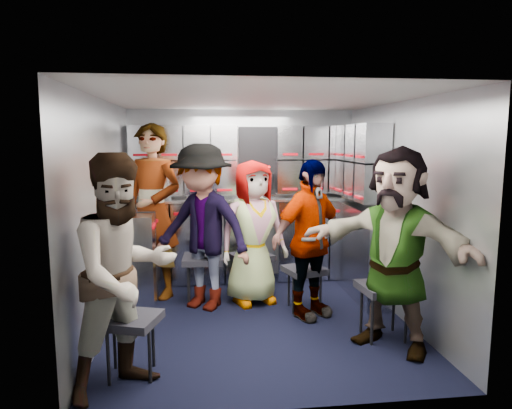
{
  "coord_description": "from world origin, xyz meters",
  "views": [
    {
      "loc": [
        -0.52,
        -4.19,
        1.74
      ],
      "look_at": [
        0.03,
        0.35,
        1.08
      ],
      "focal_mm": 32.0,
      "sensor_mm": 36.0,
      "label": 1
    }
  ],
  "objects": [
    {
      "name": "floor",
      "position": [
        0.0,
        0.0,
        0.0
      ],
      "size": [
        3.0,
        3.0,
        0.0
      ],
      "primitive_type": "plane",
      "color": "black",
      "rests_on": "ground"
    },
    {
      "name": "wall_back",
      "position": [
        0.0,
        1.5,
        1.05
      ],
      "size": [
        2.8,
        0.04,
        2.1
      ],
      "primitive_type": "cube",
      "color": "#91969F",
      "rests_on": "ground"
    },
    {
      "name": "wall_left",
      "position": [
        -1.4,
        0.0,
        1.05
      ],
      "size": [
        0.04,
        3.0,
        2.1
      ],
      "primitive_type": "cube",
      "color": "#91969F",
      "rests_on": "ground"
    },
    {
      "name": "wall_right",
      "position": [
        1.4,
        0.0,
        1.05
      ],
      "size": [
        0.04,
        3.0,
        2.1
      ],
      "primitive_type": "cube",
      "color": "#91969F",
      "rests_on": "ground"
    },
    {
      "name": "ceiling",
      "position": [
        0.0,
        0.0,
        2.1
      ],
      "size": [
        2.8,
        3.0,
        0.02
      ],
      "primitive_type": "cube",
      "color": "silver",
      "rests_on": "wall_back"
    },
    {
      "name": "cart_bank_back",
      "position": [
        0.0,
        1.29,
        0.49
      ],
      "size": [
        2.68,
        0.38,
        0.99
      ],
      "primitive_type": "cube",
      "color": "#999DA9",
      "rests_on": "ground"
    },
    {
      "name": "cart_bank_left",
      "position": [
        -1.19,
        0.56,
        0.49
      ],
      "size": [
        0.38,
        0.76,
        0.99
      ],
      "primitive_type": "cube",
      "color": "#999DA9",
      "rests_on": "ground"
    },
    {
      "name": "counter",
      "position": [
        0.0,
        1.29,
        1.01
      ],
      "size": [
        2.68,
        0.42,
        0.03
      ],
      "primitive_type": "cube",
      "color": "silver",
      "rests_on": "cart_bank_back"
    },
    {
      "name": "locker_bank_back",
      "position": [
        0.0,
        1.35,
        1.49
      ],
      "size": [
        2.68,
        0.28,
        0.82
      ],
      "primitive_type": "cube",
      "color": "#999DA9",
      "rests_on": "wall_back"
    },
    {
      "name": "locker_bank_right",
      "position": [
        1.25,
        0.7,
        1.49
      ],
      "size": [
        0.28,
        1.0,
        0.82
      ],
      "primitive_type": "cube",
      "color": "#999DA9",
      "rests_on": "wall_right"
    },
    {
      "name": "right_cabinet",
      "position": [
        1.25,
        0.6,
        0.5
      ],
      "size": [
        0.28,
        1.2,
        1.0
      ],
      "primitive_type": "cube",
      "color": "#999DA9",
      "rests_on": "ground"
    },
    {
      "name": "coffee_niche",
      "position": [
        0.18,
        1.41,
        1.47
      ],
      "size": [
        0.46,
        0.16,
        0.84
      ],
      "primitive_type": null,
      "color": "black",
      "rests_on": "wall_back"
    },
    {
      "name": "red_latch_strip",
      "position": [
        0.0,
        1.09,
        0.88
      ],
      "size": [
        2.6,
        0.02,
        0.03
      ],
      "primitive_type": "cube",
      "color": "#A0030D",
      "rests_on": "cart_bank_back"
    },
    {
      "name": "jump_seat_near_left",
      "position": [
        -1.05,
        -0.94,
        0.41
      ],
      "size": [
        0.49,
        0.47,
        0.46
      ],
      "rotation": [
        0.0,
        0.0,
        -0.31
      ],
      "color": "black",
      "rests_on": "ground"
    },
    {
      "name": "jump_seat_mid_left",
      "position": [
        -0.51,
        0.59,
        0.44
      ],
      "size": [
        0.44,
        0.42,
        0.5
      ],
      "rotation": [
        0.0,
        0.0,
        -0.05
      ],
      "color": "black",
      "rests_on": "ground"
    },
    {
      "name": "jump_seat_center",
      "position": [
        0.02,
        0.69,
        0.42
      ],
      "size": [
        0.52,
        0.51,
        0.48
      ],
      "rotation": [
        0.0,
        0.0,
        0.4
      ],
      "color": "black",
      "rests_on": "ground"
    },
    {
      "name": "jump_seat_mid_right",
      "position": [
        0.52,
        0.22,
        0.39
      ],
      "size": [
        0.46,
        0.45,
        0.45
      ],
      "rotation": [
        0.0,
        0.0,
        0.29
      ],
      "color": "black",
      "rests_on": "ground"
    },
    {
      "name": "jump_seat_near_right",
      "position": [
        1.05,
        -0.53,
        0.43
      ],
      "size": [
        0.45,
        0.43,
        0.49
      ],
      "rotation": [
        0.0,
        0.0,
        0.09
      ],
      "color": "black",
      "rests_on": "ground"
    },
    {
      "name": "attendant_standing",
      "position": [
        -1.05,
        0.84,
        0.96
      ],
      "size": [
        0.83,
        0.74,
        1.91
      ],
      "primitive_type": "imported",
      "rotation": [
        0.0,
        0.0,
        -0.52
      ],
      "color": "black",
      "rests_on": "ground"
    },
    {
      "name": "attendant_arc_a",
      "position": [
        -1.05,
        -1.12,
        0.83
      ],
      "size": [
        1.02,
        0.99,
        1.65
      ],
      "primitive_type": "imported",
      "rotation": [
        0.0,
        0.0,
        0.68
      ],
      "color": "black",
      "rests_on": "ground"
    },
    {
      "name": "attendant_arc_b",
      "position": [
        -0.51,
        0.41,
        0.85
      ],
      "size": [
        1.26,
        1.13,
        1.7
      ],
      "primitive_type": "imported",
      "rotation": [
        0.0,
        0.0,
        -0.59
      ],
      "color": "black",
      "rests_on": "ground"
    },
    {
      "name": "attendant_arc_c",
      "position": [
        0.02,
        0.51,
        0.76
      ],
      "size": [
        0.86,
        0.69,
        1.52
      ],
      "primitive_type": "imported",
      "rotation": [
        0.0,
        0.0,
        0.31
      ],
      "color": "black",
      "rests_on": "ground"
    },
    {
      "name": "attendant_arc_d",
      "position": [
        0.52,
        0.04,
        0.78
      ],
      "size": [
        0.97,
        0.79,
        1.55
      ],
      "primitive_type": "imported",
      "rotation": [
        0.0,
        0.0,
        0.54
      ],
      "color": "black",
      "rests_on": "ground"
    },
    {
      "name": "attendant_arc_e",
      "position": [
        1.05,
        -0.71,
        0.84
      ],
      "size": [
        1.43,
        1.49,
        1.69
      ],
      "primitive_type": "imported",
      "rotation": [
        0.0,
        0.0,
        -0.83
      ],
      "color": "black",
      "rests_on": "ground"
    },
    {
      "name": "bottle_left",
      "position": [
        -0.9,
        1.24,
        1.17
      ],
      "size": [
        0.07,
        0.07,
        0.28
      ],
      "primitive_type": "cylinder",
      "color": "white",
      "rests_on": "counter"
    },
    {
      "name": "bottle_mid",
      "position": [
        -0.67,
        1.24,
        1.16
      ],
      "size": [
        0.06,
        0.06,
        0.25
      ],
      "primitive_type": "cylinder",
      "color": "white",
      "rests_on": "counter"
    },
    {
      "name": "bottle_right",
      "position": [
        0.19,
        1.24,
        1.17
      ],
      "size": [
        0.07,
        0.07,
        0.28
      ],
      "primitive_type": "cylinder",
      "color": "white",
      "rests_on": "counter"
    },
    {
      "name": "cup_left",
      "position": [
        -0.46,
        1.23,
        1.08
      ],
      "size": [
        0.07,
        0.07,
        0.1
      ],
      "primitive_type": "cylinder",
      "color": "beige",
      "rests_on": "counter"
    },
    {
      "name": "cup_right",
      "position": [
        1.25,
        1.23,
        1.08
      ],
      "size": [
        0.08,
        0.08,
        0.09
      ],
      "primitive_type": "cylinder",
      "color": "beige",
      "rests_on": "counter"
    }
  ]
}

